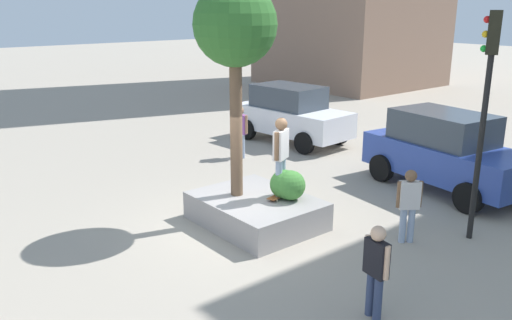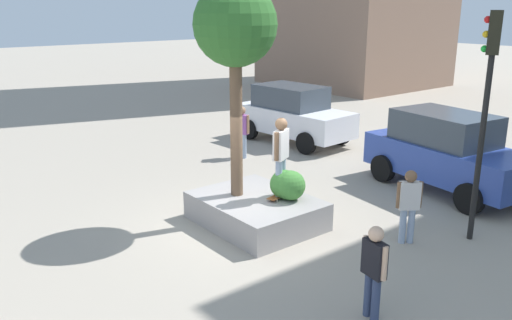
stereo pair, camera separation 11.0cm
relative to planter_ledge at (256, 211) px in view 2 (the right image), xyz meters
The scene contains 13 objects.
ground_plane 0.43m from the planter_ledge, 120.58° to the right, with size 120.00×120.00×0.00m, color #9E9384.
planter_ledge is the anchor object (origin of this frame).
plaza_tree 4.11m from the planter_ledge, 155.42° to the right, with size 1.82×1.82×4.76m.
boxwood_shrub 0.92m from the planter_ledge, 49.14° to the left, with size 0.67×0.67×0.67m, color #3D7A33.
hedge_clump 1.03m from the planter_ledge, 42.14° to the left, with size 0.68×0.68×0.68m, color #3D7A33.
skateboard 0.67m from the planter_ledge, 51.48° to the left, with size 0.40×0.83×0.07m.
skateboarder 1.53m from the planter_ledge, 51.48° to the left, with size 0.40×0.56×1.79m.
police_car 7.91m from the planter_ledge, 131.34° to the left, with size 4.59×2.36×2.08m.
sedan_parked 5.77m from the planter_ledge, 76.33° to the left, with size 4.77×2.60×2.12m.
traffic_light_corner 5.55m from the planter_ledge, 41.34° to the left, with size 0.37×0.36×4.80m.
pedestrian_crossing 5.64m from the planter_ledge, 146.13° to the left, with size 0.56×0.32×1.73m.
bystander_watching 4.34m from the planter_ledge, 12.98° to the right, with size 0.54×0.25×1.60m.
passerby_with_bag 3.42m from the planter_ledge, 33.63° to the left, with size 0.40×0.47×1.62m.
Camera 2 is at (9.09, -6.91, 4.88)m, focal length 37.30 mm.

